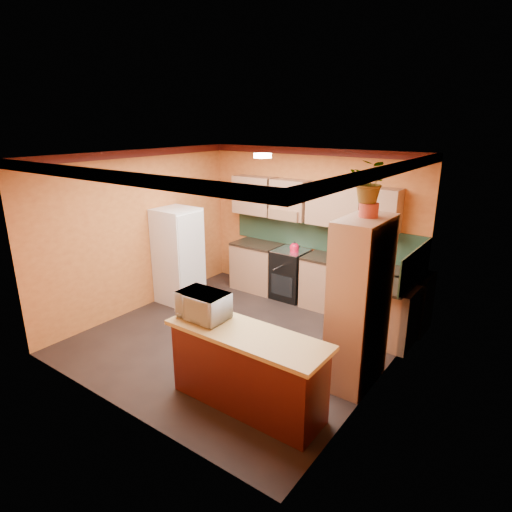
{
  "coord_description": "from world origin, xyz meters",
  "views": [
    {
      "loc": [
        3.6,
        -4.54,
        3.14
      ],
      "look_at": [
        -0.01,
        0.45,
        1.19
      ],
      "focal_mm": 30.0,
      "sensor_mm": 36.0,
      "label": 1
    }
  ],
  "objects_px": {
    "base_cabinets_back": "(321,282)",
    "pantry": "(359,304)",
    "breakfast_bar": "(247,372)",
    "fridge": "(178,256)",
    "stove": "(290,274)",
    "microwave": "(203,305)"
  },
  "relations": [
    {
      "from": "base_cabinets_back",
      "to": "pantry",
      "type": "bearing_deg",
      "value": -51.56
    },
    {
      "from": "base_cabinets_back",
      "to": "breakfast_bar",
      "type": "bearing_deg",
      "value": -77.98
    },
    {
      "from": "fridge",
      "to": "pantry",
      "type": "bearing_deg",
      "value": -8.01
    },
    {
      "from": "base_cabinets_back",
      "to": "fridge",
      "type": "relative_size",
      "value": 2.15
    },
    {
      "from": "fridge",
      "to": "stove",
      "type": "bearing_deg",
      "value": 39.96
    },
    {
      "from": "pantry",
      "to": "microwave",
      "type": "relative_size",
      "value": 3.64
    },
    {
      "from": "pantry",
      "to": "breakfast_bar",
      "type": "xyz_separation_m",
      "value": [
        -0.79,
        -1.2,
        -0.61
      ]
    },
    {
      "from": "stove",
      "to": "microwave",
      "type": "xyz_separation_m",
      "value": [
        0.63,
        -3.0,
        0.63
      ]
    },
    {
      "from": "stove",
      "to": "breakfast_bar",
      "type": "relative_size",
      "value": 0.51
    },
    {
      "from": "microwave",
      "to": "pantry",
      "type": "bearing_deg",
      "value": 39.33
    },
    {
      "from": "microwave",
      "to": "breakfast_bar",
      "type": "bearing_deg",
      "value": -0.68
    },
    {
      "from": "pantry",
      "to": "breakfast_bar",
      "type": "bearing_deg",
      "value": -123.45
    },
    {
      "from": "stove",
      "to": "breakfast_bar",
      "type": "bearing_deg",
      "value": -67.15
    },
    {
      "from": "stove",
      "to": "pantry",
      "type": "relative_size",
      "value": 0.43
    },
    {
      "from": "pantry",
      "to": "stove",
      "type": "bearing_deg",
      "value": 138.76
    },
    {
      "from": "fridge",
      "to": "breakfast_bar",
      "type": "xyz_separation_m",
      "value": [
        2.81,
        -1.7,
        -0.41
      ]
    },
    {
      "from": "pantry",
      "to": "microwave",
      "type": "bearing_deg",
      "value": -139.98
    },
    {
      "from": "stove",
      "to": "breakfast_bar",
      "type": "height_order",
      "value": "stove"
    },
    {
      "from": "fridge",
      "to": "breakfast_bar",
      "type": "height_order",
      "value": "fridge"
    },
    {
      "from": "stove",
      "to": "pantry",
      "type": "distance_m",
      "value": 2.8
    },
    {
      "from": "fridge",
      "to": "microwave",
      "type": "height_order",
      "value": "fridge"
    },
    {
      "from": "breakfast_bar",
      "to": "microwave",
      "type": "xyz_separation_m",
      "value": [
        -0.63,
        0.0,
        0.65
      ]
    }
  ]
}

